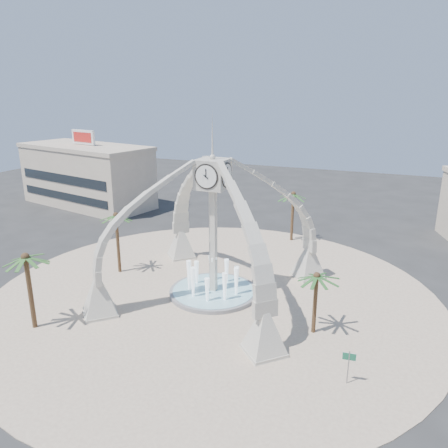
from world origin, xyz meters
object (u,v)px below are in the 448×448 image
at_px(fountain, 214,291).
at_px(palm_west, 116,216).
at_px(palm_east, 317,277).
at_px(street_sign, 349,361).
at_px(palm_north, 293,195).
at_px(palm_south, 25,258).
at_px(clock_tower, 213,226).

bearing_deg(fountain, palm_west, 175.29).
distance_m(fountain, palm_east, 11.07).
bearing_deg(street_sign, palm_north, 105.18).
bearing_deg(palm_south, clock_tower, 45.75).
relative_size(palm_south, street_sign, 2.81).
distance_m(palm_south, street_sign, 23.89).
height_order(palm_east, palm_west, palm_west).
height_order(palm_west, palm_south, palm_west).
relative_size(palm_north, street_sign, 2.78).
xyz_separation_m(palm_east, palm_north, (-6.98, 20.39, 1.13)).
distance_m(palm_east, palm_west, 20.99).
bearing_deg(palm_west, palm_north, 50.42).
height_order(palm_south, street_sign, palm_south).
bearing_deg(clock_tower, palm_north, 81.04).
height_order(clock_tower, fountain, clock_tower).
bearing_deg(palm_north, fountain, -98.96).
height_order(palm_east, palm_south, palm_south).
bearing_deg(palm_north, clock_tower, -98.96).
xyz_separation_m(palm_north, street_sign, (10.21, -25.67, -4.10)).
bearing_deg(palm_south, palm_north, 64.83).
bearing_deg(palm_east, fountain, 162.63).
relative_size(palm_north, palm_south, 0.99).
distance_m(clock_tower, fountain, 6.20).
relative_size(palm_west, street_sign, 2.83).
xyz_separation_m(clock_tower, street_sign, (12.94, -8.32, -4.80)).
bearing_deg(palm_north, street_sign, -68.32).
height_order(palm_north, palm_south, palm_south).
bearing_deg(palm_west, fountain, -4.71).
relative_size(palm_east, palm_south, 0.80).
bearing_deg(clock_tower, street_sign, -32.72).
distance_m(palm_east, street_sign, 6.86).
xyz_separation_m(palm_west, palm_south, (0.40, -11.64, -0.13)).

